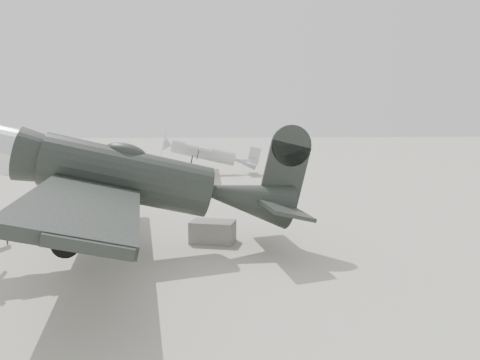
{
  "coord_description": "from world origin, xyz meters",
  "views": [
    {
      "loc": [
        -2.13,
        -17.64,
        4.26
      ],
      "look_at": [
        -0.62,
        2.76,
        1.5
      ],
      "focal_mm": 35.0,
      "sensor_mm": 36.0,
      "label": 1
    }
  ],
  "objects_px": {
    "highwing_monoplane": "(207,150)",
    "equipment_block": "(213,232)",
    "lowwing_monoplane": "(144,180)",
    "sign_board": "(0,226)"
  },
  "relations": [
    {
      "from": "highwing_monoplane",
      "to": "equipment_block",
      "type": "bearing_deg",
      "value": -89.39
    },
    {
      "from": "highwing_monoplane",
      "to": "lowwing_monoplane",
      "type": "bearing_deg",
      "value": -95.32
    },
    {
      "from": "lowwing_monoplane",
      "to": "highwing_monoplane",
      "type": "relative_size",
      "value": 1.37
    },
    {
      "from": "highwing_monoplane",
      "to": "sign_board",
      "type": "distance_m",
      "value": 20.4
    },
    {
      "from": "lowwing_monoplane",
      "to": "sign_board",
      "type": "bearing_deg",
      "value": 157.5
    },
    {
      "from": "highwing_monoplane",
      "to": "equipment_block",
      "type": "height_order",
      "value": "highwing_monoplane"
    },
    {
      "from": "lowwing_monoplane",
      "to": "equipment_block",
      "type": "height_order",
      "value": "lowwing_monoplane"
    },
    {
      "from": "equipment_block",
      "to": "sign_board",
      "type": "xyz_separation_m",
      "value": [
        -7.02,
        0.0,
        0.33
      ]
    },
    {
      "from": "lowwing_monoplane",
      "to": "equipment_block",
      "type": "bearing_deg",
      "value": 23.55
    },
    {
      "from": "equipment_block",
      "to": "sign_board",
      "type": "distance_m",
      "value": 7.03
    }
  ]
}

